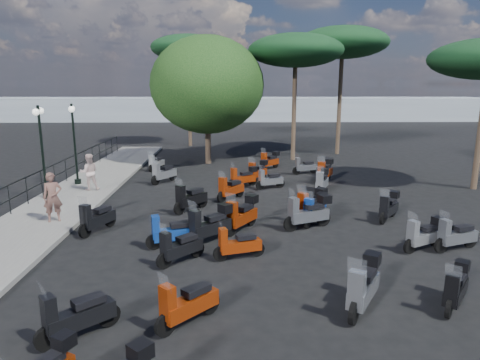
{
  "coord_description": "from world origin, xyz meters",
  "views": [
    {
      "loc": [
        0.39,
        -14.53,
        4.85
      ],
      "look_at": [
        0.69,
        1.65,
        1.2
      ],
      "focal_mm": 32.0,
      "sensor_mm": 36.0,
      "label": 1
    }
  ],
  "objects_px": {
    "scooter_2": "(97,219)",
    "scooter_22": "(322,182)",
    "scooter_11": "(243,177)",
    "scooter_12": "(187,304)",
    "scooter_18": "(456,288)",
    "broadleaf_tree": "(207,85)",
    "scooter_1": "(76,316)",
    "scooter_20": "(315,210)",
    "scooter_8": "(180,248)",
    "scooter_27": "(389,207)",
    "scooter_14": "(210,225)",
    "scooter_7": "(172,233)",
    "scooter_25": "(424,235)",
    "scooter_19": "(363,287)",
    "scooter_21": "(308,213)",
    "scooter_16": "(258,171)",
    "scooter_10": "(230,189)",
    "pedestrian_far": "(89,172)",
    "pine_1": "(343,43)",
    "scooter_23": "(270,161)",
    "scooter_28": "(325,171)",
    "scooter_13": "(238,245)",
    "woman": "(53,197)",
    "lamp_post_2": "(74,139)",
    "scooter_4": "(164,173)",
    "scooter_26": "(456,236)",
    "scooter_9": "(242,215)",
    "pine_2": "(188,48)",
    "scooter_29": "(304,167)",
    "scooter_15": "(311,205)",
    "lamp_post_1": "(42,146)",
    "scooter_5": "(156,163)"
  },
  "relations": [
    {
      "from": "scooter_4",
      "to": "scooter_16",
      "type": "bearing_deg",
      "value": -141.16
    },
    {
      "from": "scooter_10",
      "to": "pedestrian_far",
      "type": "bearing_deg",
      "value": 28.93
    },
    {
      "from": "scooter_25",
      "to": "broadleaf_tree",
      "type": "relative_size",
      "value": 0.19
    },
    {
      "from": "scooter_16",
      "to": "scooter_20",
      "type": "relative_size",
      "value": 0.97
    },
    {
      "from": "scooter_11",
      "to": "scooter_5",
      "type": "bearing_deg",
      "value": 20.24
    },
    {
      "from": "scooter_26",
      "to": "scooter_28",
      "type": "bearing_deg",
      "value": -8.22
    },
    {
      "from": "scooter_23",
      "to": "scooter_25",
      "type": "relative_size",
      "value": 0.89
    },
    {
      "from": "scooter_25",
      "to": "lamp_post_2",
      "type": "bearing_deg",
      "value": 30.93
    },
    {
      "from": "scooter_12",
      "to": "scooter_18",
      "type": "bearing_deg",
      "value": -129.33
    },
    {
      "from": "scooter_1",
      "to": "scooter_12",
      "type": "height_order",
      "value": "scooter_1"
    },
    {
      "from": "scooter_1",
      "to": "scooter_12",
      "type": "relative_size",
      "value": 1.02
    },
    {
      "from": "scooter_10",
      "to": "scooter_14",
      "type": "xyz_separation_m",
      "value": [
        -0.61,
        -5.03,
        0.09
      ]
    },
    {
      "from": "scooter_21",
      "to": "scooter_12",
      "type": "bearing_deg",
      "value": 125.46
    },
    {
      "from": "scooter_19",
      "to": "scooter_21",
      "type": "xyz_separation_m",
      "value": [
        -0.26,
        5.4,
        0.01
      ]
    },
    {
      "from": "scooter_7",
      "to": "scooter_25",
      "type": "bearing_deg",
      "value": -111.33
    },
    {
      "from": "scooter_13",
      "to": "broadleaf_tree",
      "type": "xyz_separation_m",
      "value": [
        -1.64,
        14.98,
        4.35
      ]
    },
    {
      "from": "scooter_27",
      "to": "scooter_14",
      "type": "bearing_deg",
      "value": 55.68
    },
    {
      "from": "scooter_22",
      "to": "scooter_26",
      "type": "distance_m",
      "value": 7.34
    },
    {
      "from": "scooter_4",
      "to": "scooter_14",
      "type": "xyz_separation_m",
      "value": [
        2.73,
        -8.24,
        0.07
      ]
    },
    {
      "from": "scooter_1",
      "to": "scooter_22",
      "type": "xyz_separation_m",
      "value": [
        7.08,
        11.21,
        0.05
      ]
    },
    {
      "from": "scooter_13",
      "to": "woman",
      "type": "bearing_deg",
      "value": 46.6
    },
    {
      "from": "scooter_14",
      "to": "scooter_15",
      "type": "distance_m",
      "value": 4.2
    },
    {
      "from": "scooter_10",
      "to": "scooter_11",
      "type": "xyz_separation_m",
      "value": [
        0.6,
        2.27,
        0.01
      ]
    },
    {
      "from": "scooter_9",
      "to": "scooter_29",
      "type": "relative_size",
      "value": 1.1
    },
    {
      "from": "lamp_post_1",
      "to": "scooter_28",
      "type": "bearing_deg",
      "value": 2.76
    },
    {
      "from": "lamp_post_2",
      "to": "scooter_25",
      "type": "xyz_separation_m",
      "value": [
        13.13,
        -8.31,
        -1.85
      ]
    },
    {
      "from": "scooter_11",
      "to": "scooter_12",
      "type": "bearing_deg",
      "value": 143.74
    },
    {
      "from": "scooter_7",
      "to": "scooter_11",
      "type": "height_order",
      "value": "scooter_7"
    },
    {
      "from": "scooter_18",
      "to": "scooter_29",
      "type": "xyz_separation_m",
      "value": [
        -0.95,
        14.37,
        -0.04
      ]
    },
    {
      "from": "scooter_9",
      "to": "scooter_14",
      "type": "height_order",
      "value": "scooter_14"
    },
    {
      "from": "scooter_7",
      "to": "scooter_9",
      "type": "xyz_separation_m",
      "value": [
        2.14,
        1.49,
        0.08
      ]
    },
    {
      "from": "pine_1",
      "to": "scooter_16",
      "type": "bearing_deg",
      "value": -125.87
    },
    {
      "from": "broadleaf_tree",
      "to": "pine_1",
      "type": "xyz_separation_m",
      "value": [
        8.93,
        3.51,
        2.75
      ]
    },
    {
      "from": "woman",
      "to": "scooter_22",
      "type": "height_order",
      "value": "woman"
    },
    {
      "from": "scooter_12",
      "to": "scooter_28",
      "type": "relative_size",
      "value": 0.82
    },
    {
      "from": "scooter_8",
      "to": "scooter_21",
      "type": "xyz_separation_m",
      "value": [
        4.04,
        2.81,
        0.11
      ]
    },
    {
      "from": "lamp_post_1",
      "to": "scooter_5",
      "type": "distance_m",
      "value": 7.65
    },
    {
      "from": "scooter_2",
      "to": "scooter_16",
      "type": "xyz_separation_m",
      "value": [
        5.81,
        7.7,
        0.01
      ]
    },
    {
      "from": "scooter_16",
      "to": "scooter_27",
      "type": "height_order",
      "value": "scooter_16"
    },
    {
      "from": "scooter_1",
      "to": "scooter_20",
      "type": "relative_size",
      "value": 0.92
    },
    {
      "from": "scooter_16",
      "to": "scooter_19",
      "type": "distance_m",
      "value": 12.93
    },
    {
      "from": "scooter_2",
      "to": "scooter_23",
      "type": "xyz_separation_m",
      "value": [
        6.68,
        10.73,
        0.01
      ]
    },
    {
      "from": "scooter_2",
      "to": "scooter_8",
      "type": "height_order",
      "value": "scooter_2"
    },
    {
      "from": "pine_2",
      "to": "pedestrian_far",
      "type": "bearing_deg",
      "value": -101.6
    },
    {
      "from": "scooter_20",
      "to": "scooter_29",
      "type": "distance_m",
      "value": 8.58
    },
    {
      "from": "scooter_2",
      "to": "scooter_22",
      "type": "bearing_deg",
      "value": -125.78
    },
    {
      "from": "scooter_23",
      "to": "scooter_28",
      "type": "height_order",
      "value": "scooter_28"
    },
    {
      "from": "scooter_5",
      "to": "scooter_19",
      "type": "distance_m",
      "value": 17.2
    },
    {
      "from": "scooter_18",
      "to": "broadleaf_tree",
      "type": "bearing_deg",
      "value": -32.16
    },
    {
      "from": "scooter_1",
      "to": "scooter_29",
      "type": "bearing_deg",
      "value": -65.75
    }
  ]
}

